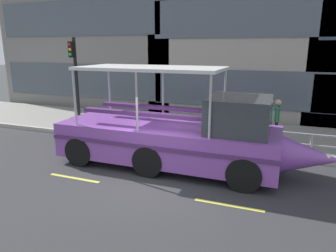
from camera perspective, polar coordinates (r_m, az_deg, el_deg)
name	(u,v)px	position (r m, az deg, el deg)	size (l,w,h in m)	color
ground_plane	(157,178)	(9.76, -2.05, -9.56)	(120.00, 120.00, 0.00)	#333335
sidewalk	(203,131)	(14.76, 6.41, -0.94)	(32.00, 4.80, 0.18)	gray
curb_edge	(187,146)	(12.46, 3.52, -3.75)	(32.00, 0.18, 0.18)	#B2ADA3
lane_centreline	(144,190)	(8.98, -4.43, -11.78)	(25.80, 0.12, 0.01)	#DBD64C
curb_guardrail	(200,130)	(12.48, 6.01, -0.79)	(11.55, 0.09, 0.80)	#9EA0A8
traffic_light_pole	(75,74)	(15.47, -16.79, 9.23)	(0.24, 0.46, 4.23)	black
duck_tour_boat	(181,136)	(10.26, 2.49, -1.93)	(9.18, 2.54, 3.34)	purple
pedestrian_near_bow	(277,117)	(13.21, 19.54, 1.67)	(0.24, 0.51, 1.77)	black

